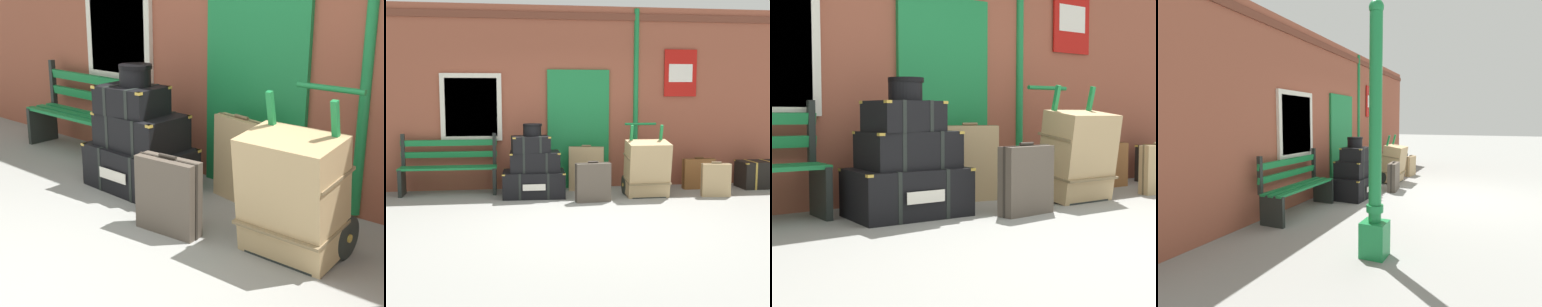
# 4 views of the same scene
# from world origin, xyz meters

# --- Properties ---
(ground_plane) EXTENTS (60.00, 60.00, 0.00)m
(ground_plane) POSITION_xyz_m (0.00, 0.00, 0.00)
(ground_plane) COLOR gray
(brick_facade) EXTENTS (10.40, 0.35, 3.20)m
(brick_facade) POSITION_xyz_m (-0.01, 2.60, 1.60)
(brick_facade) COLOR brown
(brick_facade) RESTS_ON ground
(lamp_post) EXTENTS (0.28, 0.28, 2.77)m
(lamp_post) POSITION_xyz_m (-3.22, 0.41, 1.04)
(lamp_post) COLOR #197A3D
(lamp_post) RESTS_ON ground
(platform_bench) EXTENTS (1.60, 0.43, 1.01)m
(platform_bench) POSITION_xyz_m (-2.09, 2.16, 0.44)
(platform_bench) COLOR #197A3D
(platform_bench) RESTS_ON ground
(steamer_trunk_base) EXTENTS (1.03, 0.69, 0.43)m
(steamer_trunk_base) POSITION_xyz_m (-0.68, 1.74, 0.21)
(steamer_trunk_base) COLOR black
(steamer_trunk_base) RESTS_ON ground
(steamer_trunk_middle) EXTENTS (0.82, 0.57, 0.33)m
(steamer_trunk_middle) POSITION_xyz_m (-0.66, 1.75, 0.58)
(steamer_trunk_middle) COLOR black
(steamer_trunk_middle) RESTS_ON steamer_trunk_base
(steamer_trunk_top) EXTENTS (0.64, 0.49, 0.27)m
(steamer_trunk_top) POSITION_xyz_m (-0.73, 1.70, 0.87)
(steamer_trunk_top) COLOR black
(steamer_trunk_top) RESTS_ON steamer_trunk_middle
(round_hatbox) EXTENTS (0.31, 0.31, 0.20)m
(round_hatbox) POSITION_xyz_m (-0.70, 1.73, 1.11)
(round_hatbox) COLOR black
(round_hatbox) RESTS_ON steamer_trunk_top
(porters_trolley) EXTENTS (0.71, 0.64, 1.19)m
(porters_trolley) POSITION_xyz_m (1.16, 1.65, 0.27)
(porters_trolley) COLOR black
(porters_trolley) RESTS_ON ground
(large_brown_trunk) EXTENTS (0.70, 0.56, 0.93)m
(large_brown_trunk) POSITION_xyz_m (1.16, 1.47, 0.47)
(large_brown_trunk) COLOR tan
(large_brown_trunk) RESTS_ON ground
(suitcase_slate) EXTENTS (0.48, 0.21, 0.58)m
(suitcase_slate) POSITION_xyz_m (2.28, 1.32, 0.27)
(suitcase_slate) COLOR tan
(suitcase_slate) RESTS_ON ground
(suitcase_brown) EXTENTS (0.61, 0.25, 0.81)m
(suitcase_brown) POSITION_xyz_m (0.25, 2.10, 0.38)
(suitcase_brown) COLOR tan
(suitcase_brown) RESTS_ON ground
(suitcase_cream) EXTENTS (0.56, 0.22, 0.65)m
(suitcase_cream) POSITION_xyz_m (0.21, 1.20, 0.30)
(suitcase_cream) COLOR #51473D
(suitcase_cream) RESTS_ON ground
(suitcase_tan) EXTENTS (0.58, 0.17, 0.57)m
(suitcase_tan) POSITION_xyz_m (2.26, 2.02, 0.27)
(suitcase_tan) COLOR brown
(suitcase_tan) RESTS_ON ground
(corner_trunk) EXTENTS (0.70, 0.50, 0.49)m
(corner_trunk) POSITION_xyz_m (3.35, 1.98, 0.24)
(corner_trunk) COLOR black
(corner_trunk) RESTS_ON ground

